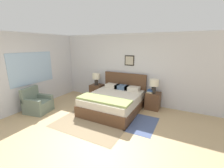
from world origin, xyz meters
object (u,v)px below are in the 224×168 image
table_lamp_near_window (96,77)px  armchair (37,104)px  bed (114,101)px  nightstand_by_door (153,101)px  table_lamp_by_door (154,84)px  nightstand_near_window (97,91)px

table_lamp_near_window → armchair: bearing=-117.7°
bed → table_lamp_near_window: bearing=148.4°
nightstand_by_door → bed: bearing=-147.4°
nightstand_by_door → table_lamp_by_door: bearing=-78.0°
armchair → table_lamp_near_window: size_ratio=1.74×
nightstand_near_window → nightstand_by_door: size_ratio=1.00×
nightstand_by_door → table_lamp_near_window: table_lamp_near_window is taller
nightstand_near_window → bed: bearing=-32.6°
nightstand_near_window → nightstand_by_door: 2.34m
nightstand_by_door → table_lamp_near_window: 2.42m
nightstand_near_window → table_lamp_near_window: 0.62m
nightstand_near_window → table_lamp_by_door: 2.42m
table_lamp_near_window → table_lamp_by_door: 2.34m
armchair → nightstand_by_door: size_ratio=1.42×
armchair → table_lamp_by_door: size_ratio=1.74×
bed → table_lamp_by_door: 1.50m
armchair → table_lamp_by_door: (3.41, 2.02, 0.63)m
table_lamp_near_window → table_lamp_by_door: size_ratio=1.00×
nightstand_near_window → table_lamp_near_window: bearing=-88.8°
nightstand_near_window → table_lamp_near_window: table_lamp_near_window is taller
armchair → nightstand_near_window: bearing=141.6°
bed → nightstand_by_door: (1.17, 0.75, -0.03)m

